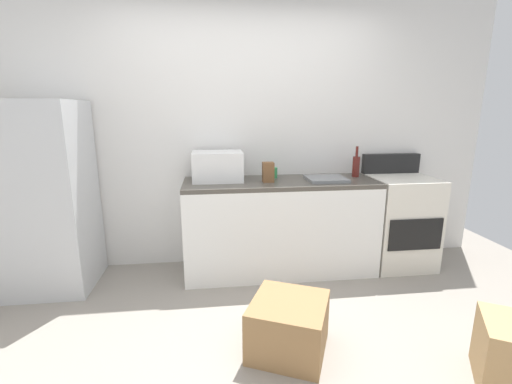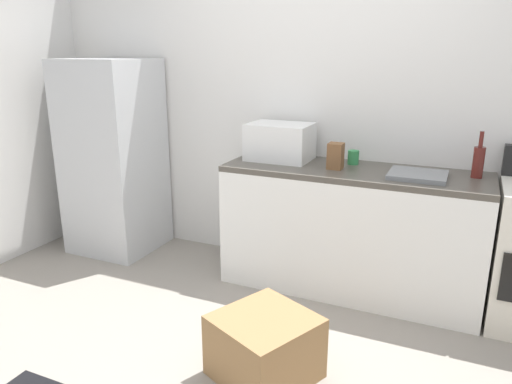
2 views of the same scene
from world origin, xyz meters
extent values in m
plane|color=gray|center=(0.00, 0.00, 0.00)|extent=(6.00, 6.00, 0.00)
cube|color=silver|center=(0.00, 1.55, 1.30)|extent=(5.00, 0.10, 2.60)
cube|color=white|center=(0.30, 1.20, 0.43)|extent=(1.80, 0.60, 0.86)
cube|color=#4C473F|center=(0.30, 1.20, 0.88)|extent=(1.80, 0.60, 0.04)
cube|color=silver|center=(-1.75, 1.15, 0.81)|extent=(0.68, 0.66, 1.62)
cube|color=white|center=(-0.28, 1.28, 1.04)|extent=(0.46, 0.34, 0.27)
cube|color=slate|center=(0.73, 1.15, 0.92)|extent=(0.36, 0.32, 0.03)
cylinder|color=#591E19|center=(1.07, 1.30, 1.00)|extent=(0.07, 0.07, 0.20)
cylinder|color=#591E19|center=(1.07, 1.30, 1.15)|extent=(0.03, 0.03, 0.10)
cylinder|color=#338C4C|center=(0.26, 1.35, 0.95)|extent=(0.08, 0.08, 0.10)
cube|color=brown|center=(0.18, 1.16, 0.99)|extent=(0.10, 0.10, 0.18)
cube|color=olive|center=(0.14, 0.02, 0.17)|extent=(0.63, 0.63, 0.35)
camera|label=1|loc=(-0.33, -1.94, 1.54)|focal=24.42mm
camera|label=2|loc=(1.00, -2.02, 1.69)|focal=33.79mm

